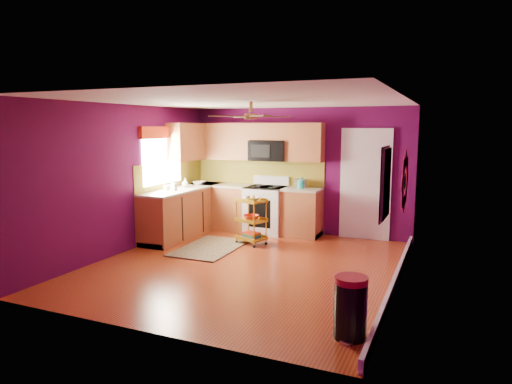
% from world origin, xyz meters
% --- Properties ---
extents(ground, '(5.00, 5.00, 0.00)m').
position_xyz_m(ground, '(0.00, 0.00, 0.00)').
color(ground, maroon).
rests_on(ground, ground).
extents(room_envelope, '(4.54, 5.04, 2.52)m').
position_xyz_m(room_envelope, '(0.03, 0.00, 1.63)').
color(room_envelope, '#4F0942').
rests_on(room_envelope, ground).
extents(lower_cabinets, '(2.81, 2.31, 0.94)m').
position_xyz_m(lower_cabinets, '(-1.35, 1.82, 0.43)').
color(lower_cabinets, brown).
rests_on(lower_cabinets, ground).
extents(electric_range, '(0.76, 0.66, 1.13)m').
position_xyz_m(electric_range, '(-0.55, 2.17, 0.48)').
color(electric_range, white).
rests_on(electric_range, ground).
extents(upper_cabinetry, '(2.80, 2.30, 1.26)m').
position_xyz_m(upper_cabinetry, '(-1.24, 2.17, 1.80)').
color(upper_cabinetry, brown).
rests_on(upper_cabinetry, ground).
extents(left_window, '(0.08, 1.35, 1.08)m').
position_xyz_m(left_window, '(-2.22, 1.05, 1.74)').
color(left_window, white).
rests_on(left_window, ground).
extents(panel_door, '(0.95, 0.11, 2.15)m').
position_xyz_m(panel_door, '(1.35, 2.47, 1.02)').
color(panel_door, white).
rests_on(panel_door, ground).
extents(right_wall_art, '(0.04, 2.74, 1.04)m').
position_xyz_m(right_wall_art, '(2.23, -0.34, 1.44)').
color(right_wall_art, black).
rests_on(right_wall_art, ground).
extents(ceiling_fan, '(1.01, 1.01, 0.26)m').
position_xyz_m(ceiling_fan, '(0.00, 0.20, 2.29)').
color(ceiling_fan, '#BF8C3F').
rests_on(ceiling_fan, ground).
extents(shag_rug, '(0.96, 1.54, 0.02)m').
position_xyz_m(shag_rug, '(-1.00, 0.67, 0.01)').
color(shag_rug, black).
rests_on(shag_rug, ground).
extents(rolling_cart, '(0.60, 0.52, 0.91)m').
position_xyz_m(rolling_cart, '(-0.45, 1.22, 0.47)').
color(rolling_cart, gold).
rests_on(rolling_cart, ground).
extents(trash_can, '(0.41, 0.42, 0.64)m').
position_xyz_m(trash_can, '(1.98, -1.78, 0.32)').
color(trash_can, black).
rests_on(trash_can, ground).
extents(teal_kettle, '(0.18, 0.18, 0.21)m').
position_xyz_m(teal_kettle, '(0.16, 2.27, 1.02)').
color(teal_kettle, '#159E8C').
rests_on(teal_kettle, lower_cabinets).
extents(toaster, '(0.22, 0.15, 0.18)m').
position_xyz_m(toaster, '(0.14, 2.29, 1.03)').
color(toaster, beige).
rests_on(toaster, lower_cabinets).
extents(soap_bottle_a, '(0.09, 0.10, 0.21)m').
position_xyz_m(soap_bottle_a, '(-1.94, 0.99, 1.04)').
color(soap_bottle_a, '#EA3F72').
rests_on(soap_bottle_a, lower_cabinets).
extents(soap_bottle_b, '(0.14, 0.14, 0.17)m').
position_xyz_m(soap_bottle_b, '(-2.02, 1.50, 1.03)').
color(soap_bottle_b, white).
rests_on(soap_bottle_b, lower_cabinets).
extents(counter_dish, '(0.26, 0.26, 0.06)m').
position_xyz_m(counter_dish, '(-1.97, 1.97, 0.97)').
color(counter_dish, white).
rests_on(counter_dish, lower_cabinets).
extents(counter_cup, '(0.13, 0.13, 0.10)m').
position_xyz_m(counter_cup, '(-2.08, 0.96, 0.99)').
color(counter_cup, white).
rests_on(counter_cup, lower_cabinets).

